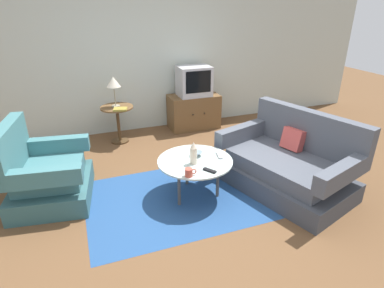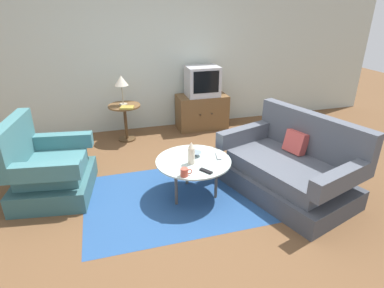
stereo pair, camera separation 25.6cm
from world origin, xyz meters
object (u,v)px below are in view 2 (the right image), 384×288
at_px(table_lamp, 121,82).
at_px(bowl, 196,154).
at_px(couch, 290,169).
at_px(side_table, 125,115).
at_px(television, 202,81).
at_px(tv_stand, 202,112).
at_px(tv_remote_dark, 206,171).
at_px(book, 127,108).
at_px(vase, 191,153).
at_px(tv_remote_silver, 218,156).
at_px(mug, 185,172).
at_px(armchair, 47,171).
at_px(coffee_table, 193,163).

relative_size(table_lamp, bowl, 3.32).
relative_size(couch, side_table, 2.90).
distance_m(television, table_lamp, 1.39).
bearing_deg(couch, tv_stand, -9.08).
height_order(tv_remote_dark, book, book).
height_order(bowl, book, book).
relative_size(side_table, vase, 2.30).
height_order(tv_remote_dark, tv_remote_silver, same).
relative_size(mug, book, 0.55).
relative_size(couch, tv_remote_dark, 11.65).
bearing_deg(tv_remote_silver, tv_stand, 179.60).
bearing_deg(bowl, tv_remote_silver, -20.60).
bearing_deg(table_lamp, television, 7.21).
bearing_deg(bowl, tv_stand, 70.25).
height_order(couch, television, television).
distance_m(armchair, couch, 2.84).
xyz_separation_m(armchair, tv_stand, (2.39, 1.59, -0.01)).
distance_m(armchair, coffee_table, 1.70).
distance_m(tv_stand, mug, 2.60).
height_order(coffee_table, television, television).
relative_size(armchair, tv_remote_dark, 7.08).
bearing_deg(armchair, table_lamp, 152.36).
height_order(table_lamp, tv_remote_dark, table_lamp).
height_order(couch, tv_remote_silver, couch).
height_order(armchair, tv_remote_dark, armchair).
relative_size(coffee_table, tv_remote_dark, 5.78).
bearing_deg(television, table_lamp, -172.79).
relative_size(table_lamp, vase, 1.81).
bearing_deg(mug, tv_remote_silver, 33.03).
height_order(tv_stand, table_lamp, table_lamp).
distance_m(armchair, mug, 1.66).
relative_size(side_table, book, 2.55).
xyz_separation_m(tv_stand, mug, (-0.96, -2.41, 0.21)).
distance_m(couch, side_table, 2.73).
xyz_separation_m(coffee_table, mug, (-0.19, -0.31, 0.08)).
relative_size(television, book, 2.37).
bearing_deg(couch, television, -9.03).
relative_size(mug, bowl, 0.90).
relative_size(side_table, television, 1.08).
xyz_separation_m(side_table, tv_stand, (1.36, 0.19, -0.13)).
xyz_separation_m(couch, coffee_table, (-1.13, 0.22, 0.13)).
xyz_separation_m(tv_remote_dark, book, (-0.61, 2.01, 0.14)).
bearing_deg(tv_stand, bowl, -109.75).
bearing_deg(book, tv_remote_silver, -47.47).
xyz_separation_m(armchair, television, (2.39, 1.58, 0.54)).
relative_size(coffee_table, side_table, 1.44).
bearing_deg(bowl, couch, -16.30).
relative_size(tv_stand, table_lamp, 1.87).
bearing_deg(side_table, mug, -79.62).
distance_m(mug, tv_remote_silver, 0.59).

